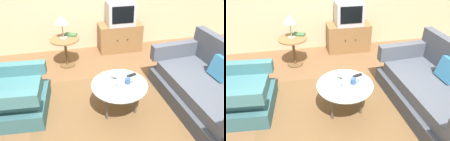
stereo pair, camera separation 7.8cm
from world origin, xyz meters
TOP-DOWN VIEW (x-y plane):
  - ground_plane at (0.00, 0.00)m, footprint 16.00×16.00m
  - area_rug at (-0.03, 0.06)m, footprint 2.47×1.83m
  - armchair at (-1.58, 0.36)m, footprint 1.00×0.94m
  - couch at (1.27, -0.13)m, footprint 1.07×1.91m
  - coffee_table at (-0.03, 0.06)m, footprint 0.77×0.77m
  - side_table at (-0.71, 1.55)m, footprint 0.53×0.53m
  - tv_stand at (0.46, 1.98)m, footprint 0.91×0.44m
  - television at (0.46, 1.97)m, footprint 0.55×0.42m
  - table_lamp at (-0.72, 1.57)m, footprint 0.24×0.24m
  - vase at (-0.05, -0.03)m, footprint 0.08×0.08m
  - mug at (0.08, 0.05)m, footprint 0.12×0.07m
  - bowl at (-0.03, 0.23)m, footprint 0.17×0.17m
  - tv_remote_dark at (0.19, 0.22)m, footprint 0.15×0.09m
  - book at (-0.58, 1.67)m, footprint 0.26×0.21m

SIDE VIEW (x-z plane):
  - ground_plane at x=0.00m, z-range 0.00..0.00m
  - area_rug at x=-0.03m, z-range 0.00..0.00m
  - couch at x=1.27m, z-range -0.15..0.74m
  - tv_stand at x=0.46m, z-range 0.00..0.59m
  - armchair at x=-1.58m, z-range -0.16..0.75m
  - side_table at x=-0.71m, z-range 0.13..0.69m
  - coffee_table at x=-0.03m, z-range 0.20..0.67m
  - tv_remote_dark at x=0.19m, z-range 0.48..0.50m
  - bowl at x=-0.03m, z-range 0.48..0.53m
  - mug at x=0.08m, z-range 0.48..0.56m
  - book at x=-0.58m, z-range 0.56..0.60m
  - vase at x=-0.05m, z-range 0.47..0.70m
  - television at x=0.46m, z-range 0.59..1.06m
  - table_lamp at x=-0.72m, z-range 0.69..1.13m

